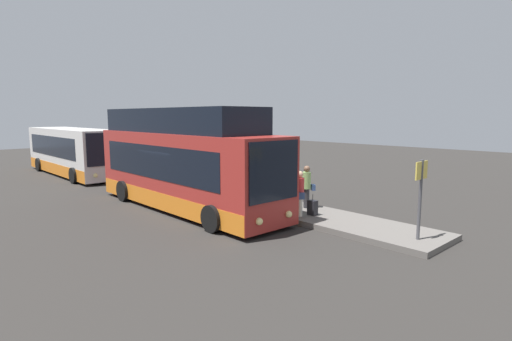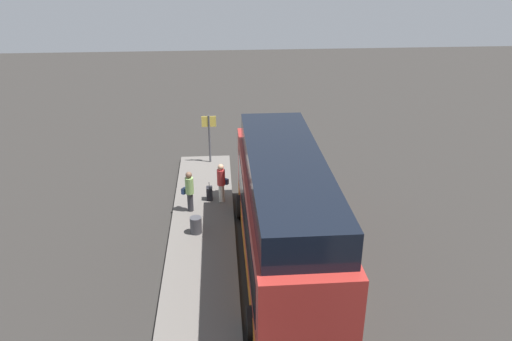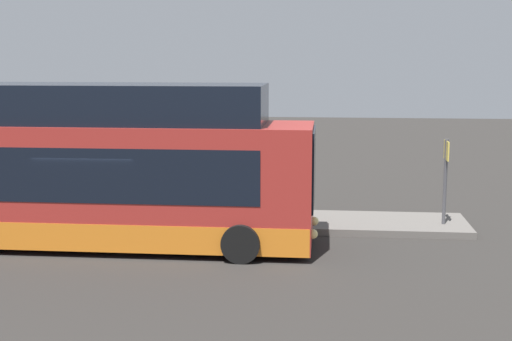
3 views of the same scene
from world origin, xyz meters
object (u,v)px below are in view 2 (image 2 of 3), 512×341
Objects in this scene: bus_lead at (283,220)px; trash_bin at (196,225)px; passenger_boarding at (189,190)px; passenger_waiting at (221,181)px; sign_post at (209,132)px; suitcase at (209,193)px.

trash_bin is (2.26, 2.99, -1.38)m from bus_lead.
passenger_boarding is 1.90m from trash_bin.
passenger_waiting is at bearing -24.33° from passenger_boarding.
passenger_waiting is 0.70× the size of sign_post.
passenger_boarding is 2.15× the size of suitcase.
bus_lead is 5.22m from passenger_waiting.
bus_lead is 4.00m from trash_bin.
trash_bin is at bearing 52.91° from bus_lead.
passenger_boarding reaches higher than trash_bin.
passenger_waiting reaches higher than suitcase.
sign_post is at bearing -0.05° from suitcase.
bus_lead is at bearing -127.09° from trash_bin.
bus_lead is at bearing -153.21° from suitcase.
suitcase is 2.75m from trash_bin.
passenger_waiting is (0.73, -1.30, -0.01)m from passenger_boarding.
passenger_boarding reaches higher than passenger_waiting.
bus_lead reaches higher than passenger_boarding.
bus_lead is 5.74m from suitcase.
passenger_waiting is 2.77m from trash_bin.
passenger_waiting is at bearing -111.17° from suitcase.
trash_bin is at bearing -72.46° from passenger_waiting.
sign_post is (9.08, 2.51, -0.14)m from bus_lead.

